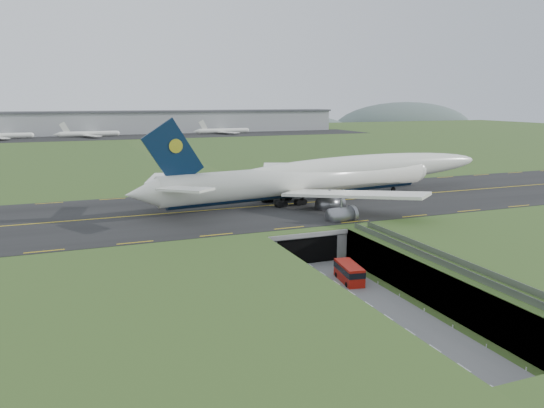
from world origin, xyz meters
name	(u,v)px	position (x,y,z in m)	size (l,w,h in m)	color
ground	(328,278)	(0.00, 0.00, 0.00)	(900.00, 900.00, 0.00)	#305120
airfield_deck	(328,261)	(0.00, 0.00, 3.00)	(800.00, 800.00, 6.00)	gray
trench_road	(350,292)	(0.00, -7.50, 0.10)	(12.00, 75.00, 0.20)	slate
taxiway	(260,206)	(0.00, 33.00, 6.09)	(800.00, 44.00, 0.18)	black
tunnel_portal	(289,236)	(0.00, 16.71, 3.33)	(17.00, 22.30, 6.00)	gray
guideway	(460,275)	(11.00, -19.11, 5.32)	(3.00, 53.00, 7.05)	#A8A8A3
jumbo_jet	(328,176)	(18.14, 35.60, 11.57)	(97.98, 61.99, 20.69)	white
shuttle_tram	(349,273)	(2.27, -3.11, 1.67)	(3.91, 7.79, 3.04)	#B5160C
cargo_terminal	(125,122)	(-0.12, 299.41, 13.96)	(320.00, 67.00, 15.60)	#B2B2B2
distant_hills	(180,134)	(64.38, 430.00, -4.00)	(700.00, 91.00, 60.00)	slate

